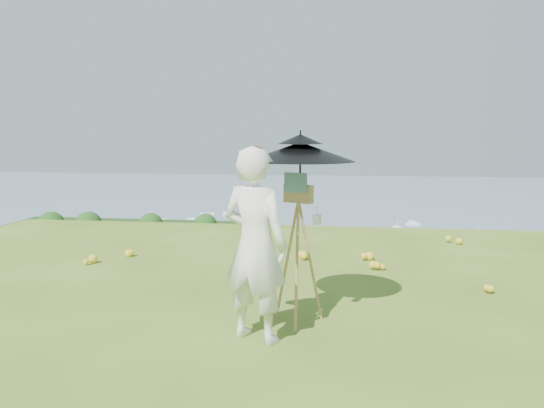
# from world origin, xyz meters

# --- Properties ---
(ground) EXTENTS (14.00, 14.00, 0.00)m
(ground) POSITION_xyz_m (0.00, 0.00, 0.00)
(ground) COLOR #526C1F
(ground) RESTS_ON ground
(shoreline_tier) EXTENTS (170.00, 28.00, 8.00)m
(shoreline_tier) POSITION_xyz_m (0.00, 75.00, -36.00)
(shoreline_tier) COLOR #746A5D
(shoreline_tier) RESTS_ON bay_water
(bay_water) EXTENTS (700.00, 700.00, 0.00)m
(bay_water) POSITION_xyz_m (0.00, 240.00, -34.00)
(bay_water) COLOR #7386A4
(bay_water) RESTS_ON ground
(peninsula) EXTENTS (90.00, 60.00, 12.00)m
(peninsula) POSITION_xyz_m (-75.00, 155.00, -29.00)
(peninsula) COLOR #17360E
(peninsula) RESTS_ON bay_water
(slope_trees) EXTENTS (110.00, 50.00, 6.00)m
(slope_trees) POSITION_xyz_m (0.00, 35.00, -15.00)
(slope_trees) COLOR #265118
(slope_trees) RESTS_ON forest_slope
(harbor_town) EXTENTS (110.00, 22.00, 5.00)m
(harbor_town) POSITION_xyz_m (0.00, 75.00, -29.50)
(harbor_town) COLOR silver
(harbor_town) RESTS_ON shoreline_tier
(moored_boats) EXTENTS (140.00, 140.00, 0.70)m
(moored_boats) POSITION_xyz_m (-12.50, 161.00, -33.65)
(moored_boats) COLOR white
(moored_boats) RESTS_ON bay_water
(wildflowers) EXTENTS (10.00, 10.50, 0.12)m
(wildflowers) POSITION_xyz_m (0.00, 0.25, 0.06)
(wildflowers) COLOR yellow
(wildflowers) RESTS_ON ground
(painter) EXTENTS (0.78, 0.66, 1.81)m
(painter) POSITION_xyz_m (-0.71, 0.70, 0.91)
(painter) COLOR white
(painter) RESTS_ON ground
(field_easel) EXTENTS (0.78, 0.78, 1.54)m
(field_easel) POSITION_xyz_m (-0.35, 1.20, 0.77)
(field_easel) COLOR #AF7649
(field_easel) RESTS_ON ground
(sun_umbrella) EXTENTS (1.41, 1.41, 0.69)m
(sun_umbrella) POSITION_xyz_m (-0.34, 1.23, 1.61)
(sun_umbrella) COLOR black
(sun_umbrella) RESTS_ON field_easel
(painter_cap) EXTENTS (0.28, 0.30, 0.10)m
(painter_cap) POSITION_xyz_m (-0.71, 0.70, 1.76)
(painter_cap) COLOR #CB6F7A
(painter_cap) RESTS_ON painter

